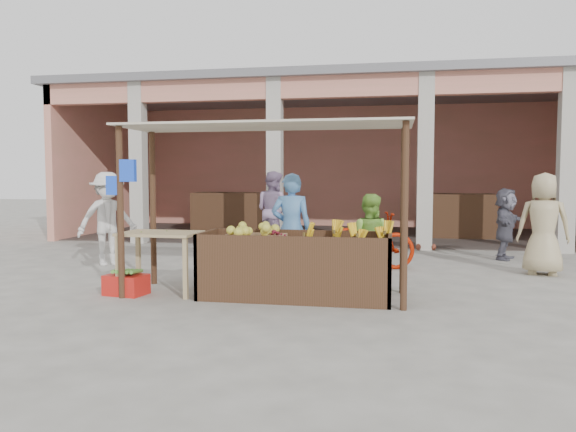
% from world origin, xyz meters
% --- Properties ---
extents(ground, '(60.00, 60.00, 0.00)m').
position_xyz_m(ground, '(0.00, 0.00, 0.00)').
color(ground, slate).
rests_on(ground, ground).
extents(market_building, '(14.40, 6.40, 4.20)m').
position_xyz_m(market_building, '(0.05, 8.93, 2.70)').
color(market_building, '#DD8373').
rests_on(market_building, ground).
extents(fruit_stall, '(2.60, 0.95, 0.80)m').
position_xyz_m(fruit_stall, '(0.50, 0.00, 0.40)').
color(fruit_stall, '#472B1C').
rests_on(fruit_stall, ground).
extents(stall_awning, '(4.09, 1.35, 2.39)m').
position_xyz_m(stall_awning, '(-0.01, 0.06, 1.98)').
color(stall_awning, '#472B1C').
rests_on(stall_awning, ground).
extents(banana_heap, '(1.19, 0.65, 0.22)m').
position_xyz_m(banana_heap, '(1.14, 0.01, 0.91)').
color(banana_heap, yellow).
rests_on(banana_heap, fruit_stall).
extents(melon_tray, '(0.82, 0.71, 0.21)m').
position_xyz_m(melon_tray, '(-0.09, -0.00, 0.90)').
color(melon_tray, '#926B4B').
rests_on(melon_tray, fruit_stall).
extents(berry_heap, '(0.49, 0.40, 0.16)m').
position_xyz_m(berry_heap, '(0.21, -0.04, 0.88)').
color(berry_heap, maroon).
rests_on(berry_heap, fruit_stall).
extents(side_table, '(1.10, 0.75, 0.88)m').
position_xyz_m(side_table, '(-1.45, -0.05, 0.74)').
color(side_table, tan).
rests_on(side_table, ground).
extents(papaya_pile, '(0.68, 0.39, 0.19)m').
position_xyz_m(papaya_pile, '(-1.45, -0.05, 0.98)').
color(papaya_pile, '#4B852B').
rests_on(papaya_pile, side_table).
extents(red_crate, '(0.61, 0.48, 0.29)m').
position_xyz_m(red_crate, '(-1.89, -0.24, 0.14)').
color(red_crate, red).
rests_on(red_crate, ground).
extents(plantain_bundle, '(0.42, 0.30, 0.08)m').
position_xyz_m(plantain_bundle, '(-1.89, -0.24, 0.33)').
color(plantain_bundle, '#569837').
rests_on(plantain_bundle, red_crate).
extents(produce_sacks, '(0.77, 0.48, 0.59)m').
position_xyz_m(produce_sacks, '(2.54, 5.47, 0.29)').
color(produce_sacks, maroon).
rests_on(produce_sacks, ground).
extents(vendor_blue, '(0.71, 0.54, 1.84)m').
position_xyz_m(vendor_blue, '(0.27, 0.95, 0.92)').
color(vendor_blue, '#4E85C3').
rests_on(vendor_blue, ground).
extents(vendor_green, '(0.78, 0.54, 1.49)m').
position_xyz_m(vendor_green, '(1.45, 0.93, 0.74)').
color(vendor_green, '#86C344').
rests_on(vendor_green, ground).
extents(motorcycle, '(1.15, 2.17, 1.08)m').
position_xyz_m(motorcycle, '(1.23, 2.58, 0.54)').
color(motorcycle, '#9F1A03').
rests_on(motorcycle, ground).
extents(shopper_a, '(1.29, 1.29, 1.90)m').
position_xyz_m(shopper_a, '(-3.49, 2.21, 0.95)').
color(shopper_a, silver).
rests_on(shopper_a, ground).
extents(shopper_c, '(1.02, 0.75, 1.92)m').
position_xyz_m(shopper_c, '(4.31, 2.58, 0.96)').
color(shopper_c, tan).
rests_on(shopper_c, ground).
extents(shopper_d, '(1.04, 1.52, 1.52)m').
position_xyz_m(shopper_d, '(4.03, 4.33, 0.76)').
color(shopper_d, '#535260').
rests_on(shopper_d, ground).
extents(shopper_f, '(1.10, 0.96, 1.96)m').
position_xyz_m(shopper_f, '(-0.92, 5.06, 0.98)').
color(shopper_f, gray).
rests_on(shopper_f, ground).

